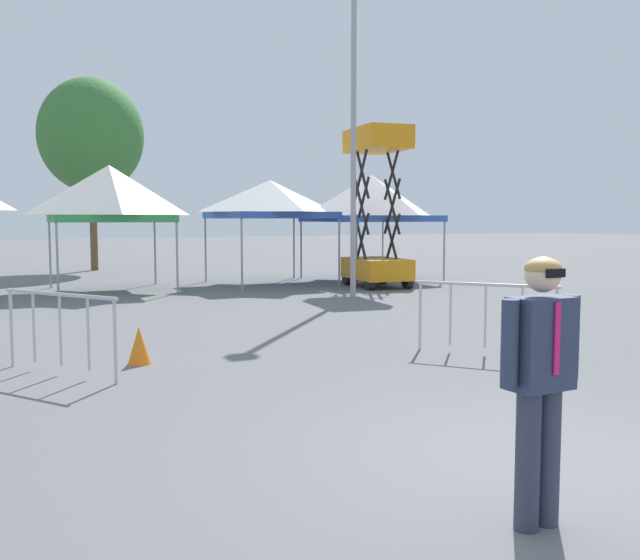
% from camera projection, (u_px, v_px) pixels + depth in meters
% --- Properties ---
extents(ground_plane, '(140.00, 140.00, 0.00)m').
position_uv_depth(ground_plane, '(537.00, 464.00, 5.83)').
color(ground_plane, slate).
extents(canopy_tent_far_right, '(3.32, 3.32, 3.49)m').
position_uv_depth(canopy_tent_far_right, '(110.00, 194.00, 19.52)').
color(canopy_tent_far_right, '#9E9EA3').
rests_on(canopy_tent_far_right, ground).
extents(canopy_tent_behind_right, '(3.34, 3.34, 3.19)m').
position_uv_depth(canopy_tent_behind_right, '(270.00, 199.00, 21.65)').
color(canopy_tent_behind_right, '#9E9EA3').
rests_on(canopy_tent_behind_right, ground).
extents(canopy_tent_behind_center, '(3.76, 3.76, 3.43)m').
position_uv_depth(canopy_tent_behind_center, '(371.00, 198.00, 23.01)').
color(canopy_tent_behind_center, '#9E9EA3').
rests_on(canopy_tent_behind_center, ground).
extents(scissor_lift, '(1.70, 2.47, 4.64)m').
position_uv_depth(scissor_lift, '(377.00, 241.00, 20.79)').
color(scissor_lift, black).
rests_on(scissor_lift, ground).
extents(person_foreground, '(0.65, 0.27, 1.78)m').
position_uv_depth(person_foreground, '(540.00, 372.00, 4.55)').
color(person_foreground, '#33384C').
rests_on(person_foreground, ground).
extents(light_pole_near_lift, '(0.36, 0.36, 8.33)m').
position_uv_depth(light_pole_near_lift, '(354.00, 111.00, 17.81)').
color(light_pole_near_lift, '#9E9EA3').
rests_on(light_pole_near_lift, ground).
extents(tree_behind_tents_right, '(3.97, 3.97, 7.39)m').
position_uv_depth(tree_behind_tents_right, '(91.00, 136.00, 27.12)').
color(tree_behind_tents_right, brown).
rests_on(tree_behind_tents_right, ground).
extents(crowd_barrier_near_person, '(1.34, 1.68, 1.08)m').
position_uv_depth(crowd_barrier_near_person, '(486.00, 305.00, 10.39)').
color(crowd_barrier_near_person, '#B7BABF').
rests_on(crowd_barrier_near_person, ground).
extents(crowd_barrier_by_lift, '(1.16, 1.80, 1.08)m').
position_uv_depth(crowd_barrier_by_lift, '(60.00, 317.00, 9.07)').
color(crowd_barrier_by_lift, '#B7BABF').
rests_on(crowd_barrier_by_lift, ground).
extents(traffic_cone_lot_center, '(0.32, 0.32, 0.52)m').
position_uv_depth(traffic_cone_lot_center, '(139.00, 345.00, 9.80)').
color(traffic_cone_lot_center, orange).
rests_on(traffic_cone_lot_center, ground).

